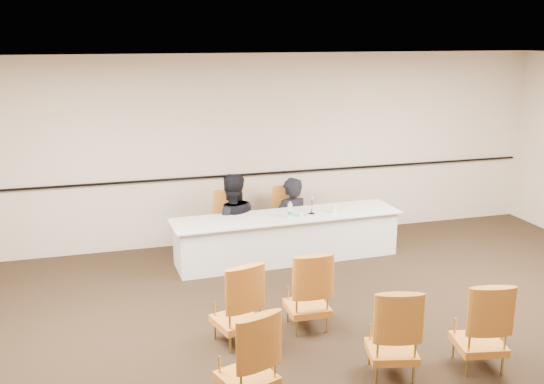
{
  "coord_description": "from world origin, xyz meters",
  "views": [
    {
      "loc": [
        -2.34,
        -5.23,
        3.29
      ],
      "look_at": [
        -0.07,
        2.6,
        1.15
      ],
      "focal_mm": 40.0,
      "sensor_mm": 36.0,
      "label": 1
    }
  ],
  "objects_px": {
    "coffee_cup": "(334,209)",
    "aud_chair_back_mid": "(393,330)",
    "panelist_main": "(291,229)",
    "water_bottle": "(290,209)",
    "aud_chair_front_mid": "(307,289)",
    "microphone": "(312,206)",
    "panelist_main_chair": "(291,217)",
    "panel_table": "(287,237)",
    "panelist_second": "(232,228)",
    "aud_chair_front_left": "(236,302)",
    "aud_chair_back_left": "(247,356)",
    "panelist_second_chair": "(232,223)",
    "drinking_glass": "(301,213)",
    "aud_chair_back_right": "(480,323)"
  },
  "relations": [
    {
      "from": "panel_table",
      "to": "microphone",
      "type": "relative_size",
      "value": 13.81
    },
    {
      "from": "panelist_main",
      "to": "aud_chair_front_left",
      "type": "relative_size",
      "value": 1.78
    },
    {
      "from": "coffee_cup",
      "to": "panelist_main",
      "type": "bearing_deg",
      "value": 127.91
    },
    {
      "from": "coffee_cup",
      "to": "aud_chair_front_left",
      "type": "height_order",
      "value": "aud_chair_front_left"
    },
    {
      "from": "panelist_main",
      "to": "aud_chair_front_left",
      "type": "height_order",
      "value": "panelist_main"
    },
    {
      "from": "microphone",
      "to": "aud_chair_front_left",
      "type": "relative_size",
      "value": 0.26
    },
    {
      "from": "panel_table",
      "to": "panelist_second_chair",
      "type": "distance_m",
      "value": 0.9
    },
    {
      "from": "aud_chair_back_left",
      "to": "aud_chair_back_mid",
      "type": "xyz_separation_m",
      "value": [
        1.49,
        0.07,
        0.0
      ]
    },
    {
      "from": "panelist_second_chair",
      "to": "aud_chair_back_left",
      "type": "relative_size",
      "value": 1.0
    },
    {
      "from": "panel_table",
      "to": "panelist_main",
      "type": "height_order",
      "value": "panelist_main"
    },
    {
      "from": "panelist_second",
      "to": "water_bottle",
      "type": "xyz_separation_m",
      "value": [
        0.74,
        -0.6,
        0.41
      ]
    },
    {
      "from": "panelist_second",
      "to": "water_bottle",
      "type": "bearing_deg",
      "value": 143.42
    },
    {
      "from": "aud_chair_back_right",
      "to": "panelist_second_chair",
      "type": "bearing_deg",
      "value": 124.28
    },
    {
      "from": "drinking_glass",
      "to": "aud_chair_back_left",
      "type": "relative_size",
      "value": 0.11
    },
    {
      "from": "panelist_second_chair",
      "to": "aud_chair_front_mid",
      "type": "bearing_deg",
      "value": -85.96
    },
    {
      "from": "aud_chair_back_left",
      "to": "aud_chair_back_right",
      "type": "bearing_deg",
      "value": -20.6
    },
    {
      "from": "panelist_main_chair",
      "to": "aud_chair_back_left",
      "type": "relative_size",
      "value": 1.0
    },
    {
      "from": "panel_table",
      "to": "panelist_main_chair",
      "type": "distance_m",
      "value": 0.59
    },
    {
      "from": "panel_table",
      "to": "coffee_cup",
      "type": "height_order",
      "value": "coffee_cup"
    },
    {
      "from": "water_bottle",
      "to": "aud_chair_front_mid",
      "type": "distance_m",
      "value": 2.13
    },
    {
      "from": "panelist_second_chair",
      "to": "aud_chair_front_left",
      "type": "distance_m",
      "value": 2.81
    },
    {
      "from": "aud_chair_front_left",
      "to": "coffee_cup",
      "type": "bearing_deg",
      "value": 31.9
    },
    {
      "from": "drinking_glass",
      "to": "aud_chair_front_mid",
      "type": "height_order",
      "value": "aud_chair_front_mid"
    },
    {
      "from": "panelist_main",
      "to": "water_bottle",
      "type": "bearing_deg",
      "value": 57.37
    },
    {
      "from": "panel_table",
      "to": "aud_chair_back_right",
      "type": "bearing_deg",
      "value": -76.87
    },
    {
      "from": "aud_chair_back_left",
      "to": "aud_chair_back_right",
      "type": "distance_m",
      "value": 2.4
    },
    {
      "from": "aud_chair_back_mid",
      "to": "aud_chair_back_right",
      "type": "relative_size",
      "value": 1.0
    },
    {
      "from": "microphone",
      "to": "aud_chair_front_mid",
      "type": "height_order",
      "value": "aud_chair_front_mid"
    },
    {
      "from": "aud_chair_front_left",
      "to": "aud_chair_back_right",
      "type": "height_order",
      "value": "same"
    },
    {
      "from": "aud_chair_back_left",
      "to": "aud_chair_back_mid",
      "type": "distance_m",
      "value": 1.49
    },
    {
      "from": "aud_chair_back_right",
      "to": "aud_chair_front_mid",
      "type": "bearing_deg",
      "value": 148.54
    },
    {
      "from": "aud_chair_back_mid",
      "to": "water_bottle",
      "type": "bearing_deg",
      "value": 104.49
    },
    {
      "from": "panelist_main",
      "to": "panelist_second",
      "type": "distance_m",
      "value": 0.97
    },
    {
      "from": "panelist_second_chair",
      "to": "drinking_glass",
      "type": "xyz_separation_m",
      "value": [
        0.92,
        -0.6,
        0.26
      ]
    },
    {
      "from": "panelist_second",
      "to": "aud_chair_back_mid",
      "type": "bearing_deg",
      "value": 103.66
    },
    {
      "from": "panel_table",
      "to": "drinking_glass",
      "type": "height_order",
      "value": "drinking_glass"
    },
    {
      "from": "coffee_cup",
      "to": "aud_chair_back_mid",
      "type": "relative_size",
      "value": 0.14
    },
    {
      "from": "panelist_second_chair",
      "to": "aud_chair_back_right",
      "type": "bearing_deg",
      "value": -69.08
    },
    {
      "from": "panel_table",
      "to": "aud_chair_back_right",
      "type": "distance_m",
      "value": 3.56
    },
    {
      "from": "panelist_second",
      "to": "panelist_second_chair",
      "type": "distance_m",
      "value": 0.08
    },
    {
      "from": "panelist_main_chair",
      "to": "aud_chair_front_left",
      "type": "bearing_deg",
      "value": -120.76
    },
    {
      "from": "panelist_main",
      "to": "panelist_second_chair",
      "type": "relative_size",
      "value": 1.78
    },
    {
      "from": "aud_chair_back_right",
      "to": "microphone",
      "type": "bearing_deg",
      "value": 110.78
    },
    {
      "from": "panelist_main",
      "to": "aud_chair_front_left",
      "type": "bearing_deg",
      "value": 47.75
    },
    {
      "from": "panel_table",
      "to": "aud_chair_back_mid",
      "type": "xyz_separation_m",
      "value": [
        0.03,
        -3.32,
        0.13
      ]
    },
    {
      "from": "coffee_cup",
      "to": "aud_chair_front_mid",
      "type": "xyz_separation_m",
      "value": [
        -1.15,
        -2.08,
        -0.28
      ]
    },
    {
      "from": "drinking_glass",
      "to": "coffee_cup",
      "type": "xyz_separation_m",
      "value": [
        0.52,
        0.03,
        0.02
      ]
    },
    {
      "from": "microphone",
      "to": "panelist_main_chair",
      "type": "bearing_deg",
      "value": 124.87
    },
    {
      "from": "aud_chair_front_left",
      "to": "aud_chair_back_left",
      "type": "xyz_separation_m",
      "value": [
        -0.17,
        -1.13,
        0.0
      ]
    },
    {
      "from": "drinking_glass",
      "to": "aud_chair_front_mid",
      "type": "bearing_deg",
      "value": -106.94
    }
  ]
}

